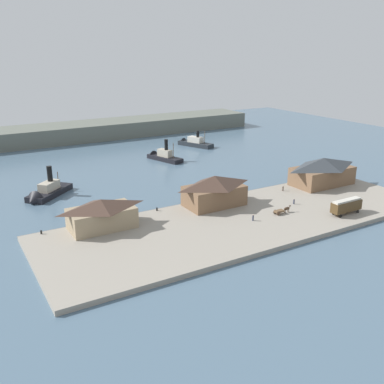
# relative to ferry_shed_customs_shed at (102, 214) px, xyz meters

# --- Properties ---
(ground_plane) EXTENTS (320.00, 320.00, 0.00)m
(ground_plane) POSITION_rel_ferry_shed_customs_shed_xyz_m (35.52, 9.08, -5.05)
(ground_plane) COLOR slate
(quay_promenade) EXTENTS (110.00, 36.00, 1.20)m
(quay_promenade) POSITION_rel_ferry_shed_customs_shed_xyz_m (35.52, -12.92, -4.45)
(quay_promenade) COLOR gray
(quay_promenade) RESTS_ON ground
(seawall_edge) EXTENTS (110.00, 0.80, 1.00)m
(seawall_edge) POSITION_rel_ferry_shed_customs_shed_xyz_m (35.52, 5.48, -4.55)
(seawall_edge) COLOR slate
(seawall_edge) RESTS_ON ground
(ferry_shed_customs_shed) EXTENTS (16.37, 9.47, 7.59)m
(ferry_shed_customs_shed) POSITION_rel_ferry_shed_customs_shed_xyz_m (0.00, 0.00, 0.00)
(ferry_shed_customs_shed) COLOR #998466
(ferry_shed_customs_shed) RESTS_ON quay_promenade
(ferry_shed_west_terminal) EXTENTS (17.01, 10.12, 8.80)m
(ferry_shed_west_terminal) POSITION_rel_ferry_shed_customs_shed_xyz_m (33.38, -0.34, 0.62)
(ferry_shed_west_terminal) COLOR brown
(ferry_shed_west_terminal) RESTS_ON quay_promenade
(ferry_shed_east_terminal) EXTENTS (20.62, 11.30, 9.02)m
(ferry_shed_east_terminal) POSITION_rel_ferry_shed_customs_shed_xyz_m (75.20, -1.59, 0.73)
(ferry_shed_east_terminal) COLOR brown
(ferry_shed_east_terminal) RESTS_ON quay_promenade
(street_tram) EXTENTS (9.61, 2.80, 4.14)m
(street_tram) POSITION_rel_ferry_shed_customs_shed_xyz_m (60.61, -24.37, -1.42)
(street_tram) COLOR #4C381E
(street_tram) RESTS_ON quay_promenade
(horse_cart) EXTENTS (5.61, 1.51, 1.87)m
(horse_cart) POSITION_rel_ferry_shed_customs_shed_xyz_m (45.83, -15.31, -2.92)
(horse_cart) COLOR brown
(horse_cart) RESTS_ON quay_promenade
(pedestrian_near_cart) EXTENTS (0.41, 0.41, 1.65)m
(pedestrian_near_cart) POSITION_rel_ferry_shed_customs_shed_xyz_m (53.88, -11.35, -3.10)
(pedestrian_near_cart) COLOR #33384C
(pedestrian_near_cart) RESTS_ON quay_promenade
(pedestrian_walking_east) EXTENTS (0.42, 0.42, 1.70)m
(pedestrian_walking_east) POSITION_rel_ferry_shed_customs_shed_xyz_m (35.68, -15.45, -3.08)
(pedestrian_walking_east) COLOR #33384C
(pedestrian_walking_east) RESTS_ON quay_promenade
(pedestrian_near_west_shed) EXTENTS (0.41, 0.41, 1.65)m
(pedestrian_near_west_shed) POSITION_rel_ferry_shed_customs_shed_xyz_m (59.47, -0.41, -3.10)
(pedestrian_near_west_shed) COLOR #4C3D33
(pedestrian_near_west_shed) RESTS_ON quay_promenade
(mooring_post_center_west) EXTENTS (0.44, 0.44, 0.90)m
(mooring_post_center_west) POSITION_rel_ferry_shed_customs_shed_xyz_m (45.85, 4.16, -3.40)
(mooring_post_center_west) COLOR black
(mooring_post_center_west) RESTS_ON quay_promenade
(mooring_post_east) EXTENTS (0.44, 0.44, 0.90)m
(mooring_post_east) POSITION_rel_ferry_shed_customs_shed_xyz_m (-14.15, 3.94, -3.40)
(mooring_post_east) COLOR black
(mooring_post_east) RESTS_ON quay_promenade
(mooring_post_center_east) EXTENTS (0.44, 0.44, 0.90)m
(mooring_post_center_east) POSITION_rel_ferry_shed_customs_shed_xyz_m (17.18, 3.97, -3.40)
(mooring_post_center_east) COLOR black
(mooring_post_center_east) RESTS_ON quay_promenade
(ferry_departing_north) EXTENTS (9.93, 18.77, 10.36)m
(ferry_departing_north) POSITION_rel_ferry_shed_customs_shed_xyz_m (46.70, 59.79, -3.54)
(ferry_departing_north) COLOR black
(ferry_departing_north) RESTS_ON ground
(ferry_approaching_west) EXTENTS (11.69, 19.72, 9.28)m
(ferry_approaching_west) POSITION_rel_ferry_shed_customs_shed_xyz_m (71.55, 76.59, -3.49)
(ferry_approaching_west) COLOR #23282D
(ferry_approaching_west) RESTS_ON ground
(ferry_moored_west) EXTENTS (17.53, 16.83, 11.17)m
(ferry_moored_west) POSITION_rel_ferry_shed_customs_shed_xyz_m (-6.23, 34.73, -3.52)
(ferry_moored_west) COLOR black
(ferry_moored_west) RESTS_ON ground
(far_headland) EXTENTS (180.00, 24.00, 8.00)m
(far_headland) POSITION_rel_ferry_shed_customs_shed_xyz_m (35.52, 119.08, -1.05)
(far_headland) COLOR #60665B
(far_headland) RESTS_ON ground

